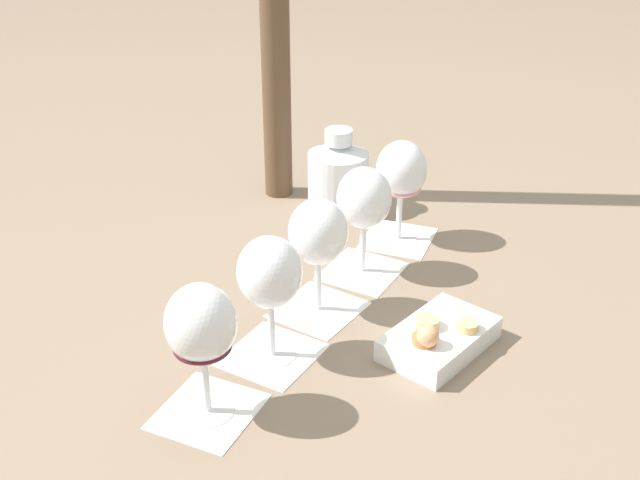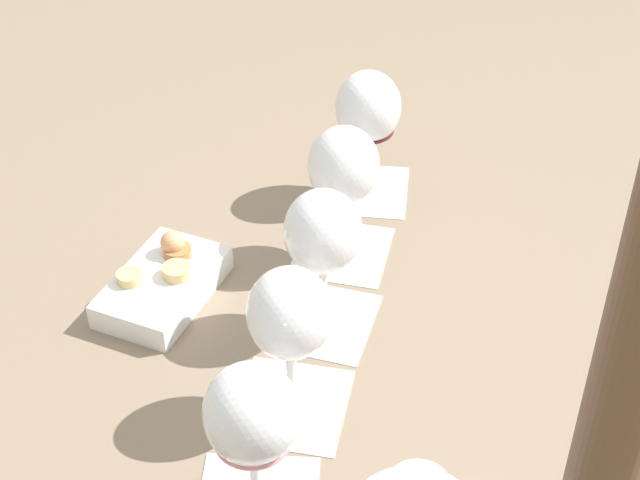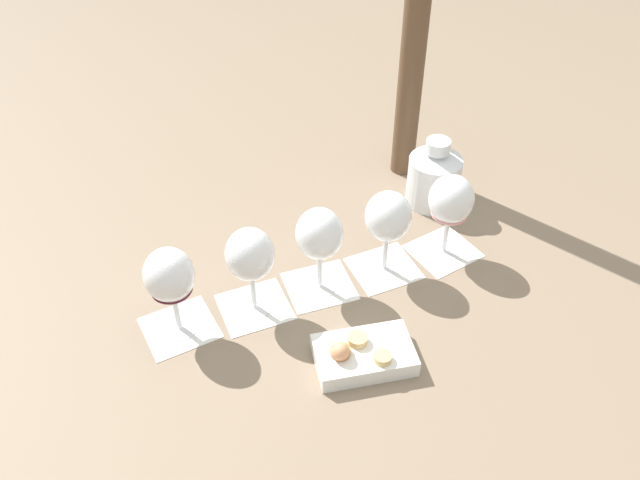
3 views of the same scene
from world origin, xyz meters
name	(u,v)px [view 3 (image 3 of 3)]	position (x,y,z in m)	size (l,w,h in m)	color
ground_plane	(319,286)	(0.00, 0.00, 0.00)	(8.00, 8.00, 0.00)	#7F6B56
tasting_card_0	(443,251)	(-0.24, 0.10, 0.00)	(0.14, 0.13, 0.00)	white
tasting_card_1	(384,268)	(-0.12, 0.05, 0.00)	(0.15, 0.14, 0.00)	white
tasting_card_2	(319,288)	(0.00, 0.00, 0.00)	(0.15, 0.15, 0.00)	white
tasting_card_3	(255,307)	(0.12, -0.04, 0.00)	(0.15, 0.14, 0.00)	white
tasting_card_4	(180,328)	(0.24, -0.09, 0.00)	(0.14, 0.14, 0.00)	white
wine_glass_0	(451,203)	(-0.24, 0.10, 0.12)	(0.08, 0.08, 0.17)	white
wine_glass_1	(388,220)	(-0.12, 0.05, 0.12)	(0.08, 0.08, 0.17)	white
wine_glass_2	(319,239)	(0.00, 0.00, 0.12)	(0.08, 0.08, 0.17)	white
wine_glass_3	(250,258)	(0.12, -0.04, 0.12)	(0.08, 0.08, 0.17)	white
wine_glass_4	(170,278)	(0.24, -0.09, 0.12)	(0.08, 0.08, 0.17)	white
ceramic_vase	(434,176)	(-0.34, -0.02, 0.06)	(0.11, 0.11, 0.15)	silver
snack_dish	(363,354)	(0.07, 0.17, 0.02)	(0.18, 0.16, 0.06)	white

